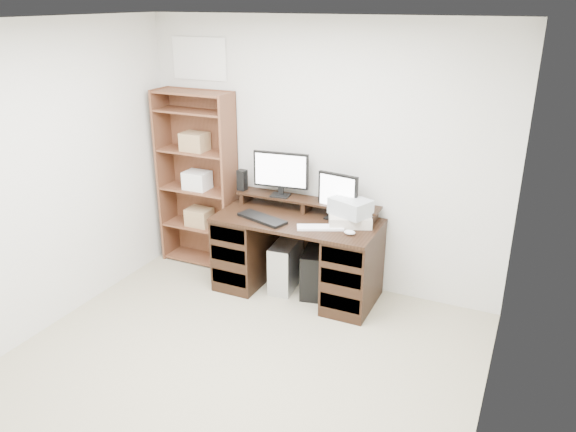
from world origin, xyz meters
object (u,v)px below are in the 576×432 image
Objects in this scene: monitor_wide at (281,172)px; printer at (350,219)px; monitor_small at (338,194)px; tower_silver at (286,265)px; bookshelf at (198,178)px; desk at (298,254)px; tower_black at (314,271)px.

monitor_wide is 0.81m from printer.
monitor_wide is 0.60m from monitor_small.
tower_silver is 0.26× the size of bookshelf.
monitor_wide reaches higher than monitor_small.
desk is at bearing 165.77° from printer.
tower_black is at bearing -2.85° from tower_silver.
monitor_small is at bearing 25.55° from desk.
monitor_small is 0.24× the size of bookshelf.
bookshelf is at bearing 161.96° from tower_black.
monitor_small is 0.89m from tower_silver.
desk is at bearing -145.48° from monitor_small.
tower_black is (0.15, 0.05, -0.17)m from desk.
monitor_small is 1.15× the size of printer.
desk reaches higher than tower_black.
desk is 0.83× the size of bookshelf.
monitor_wide is 0.90m from tower_silver.
tower_silver reaches higher than tower_black.
desk is at bearing -43.94° from monitor_wide.
bookshelf is at bearing 172.26° from monitor_wide.
monitor_small reaches higher than tower_silver.
desk is 0.79m from monitor_wide.
printer reaches higher than tower_silver.
printer is at bearing -8.60° from tower_black.
printer is 0.79× the size of tower_silver.
tower_silver is (-0.62, -0.03, -0.56)m from printer.
monitor_small is (0.59, -0.05, -0.13)m from monitor_wide.
printer is (0.74, -0.13, -0.31)m from monitor_wide.
monitor_small is at bearing 18.43° from tower_black.
desk is 3.21× the size of tower_black.
tower_black is at bearing 160.12° from printer.
desk is 3.21× the size of tower_silver.
monitor_wide is at bearing -0.81° from bookshelf.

